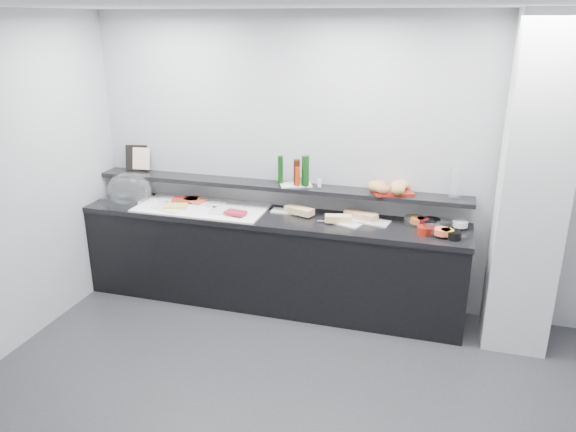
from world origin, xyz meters
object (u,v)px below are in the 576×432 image
(condiment_tray, at_px, (296,185))
(carafe, at_px, (455,182))
(sandwich_plate_mid, at_px, (344,223))
(bread_tray, at_px, (392,192))
(framed_print, at_px, (137,158))
(cloche_base, at_px, (127,198))

(condiment_tray, distance_m, carafe, 1.42)
(condiment_tray, relative_size, carafe, 0.95)
(sandwich_plate_mid, relative_size, condiment_tray, 1.06)
(bread_tray, relative_size, carafe, 1.15)
(framed_print, xyz_separation_m, bread_tray, (2.59, -0.05, -0.12))
(cloche_base, bearing_deg, condiment_tray, 5.77)
(condiment_tray, bearing_deg, carafe, -25.34)
(sandwich_plate_mid, bearing_deg, bread_tray, 53.07)
(condiment_tray, height_order, bread_tray, bread_tray)
(cloche_base, xyz_separation_m, framed_print, (0.02, 0.22, 0.36))
(cloche_base, height_order, condiment_tray, condiment_tray)
(cloche_base, bearing_deg, carafe, 3.07)
(sandwich_plate_mid, xyz_separation_m, bread_tray, (0.38, 0.24, 0.25))
(cloche_base, relative_size, bread_tray, 1.22)
(cloche_base, relative_size, framed_print, 1.63)
(bread_tray, bearing_deg, framed_print, 155.49)
(condiment_tray, xyz_separation_m, bread_tray, (0.89, 0.01, 0.00))
(cloche_base, distance_m, condiment_tray, 1.74)
(sandwich_plate_mid, bearing_deg, condiment_tray, 176.47)
(bread_tray, bearing_deg, condiment_tray, 157.44)
(cloche_base, relative_size, carafe, 1.41)
(cloche_base, xyz_separation_m, carafe, (3.14, 0.13, 0.38))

